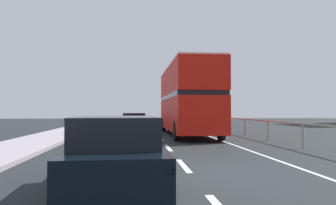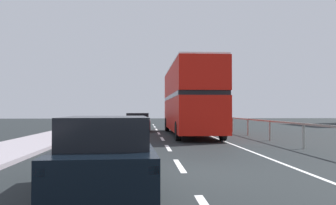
% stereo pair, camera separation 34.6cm
% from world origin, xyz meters
% --- Properties ---
extents(ground_plane, '(74.72, 120.00, 0.10)m').
position_xyz_m(ground_plane, '(0.00, 0.00, -0.05)').
color(ground_plane, black).
extents(lane_paint_markings, '(3.21, 46.00, 0.01)m').
position_xyz_m(lane_paint_markings, '(1.81, 8.69, 0.00)').
color(lane_paint_markings, silver).
rests_on(lane_paint_markings, ground).
extents(bridge_side_railing, '(0.10, 42.00, 1.05)m').
position_xyz_m(bridge_side_railing, '(5.49, 9.00, 0.86)').
color(bridge_side_railing, gray).
rests_on(bridge_side_railing, ground).
extents(double_decker_bus_red, '(2.65, 11.41, 4.36)m').
position_xyz_m(double_decker_bus_red, '(1.91, 13.41, 2.33)').
color(double_decker_bus_red, red).
rests_on(double_decker_bus_red, ground).
extents(hatchback_car_near, '(2.02, 4.51, 1.44)m').
position_xyz_m(hatchback_car_near, '(-1.76, -1.45, 0.69)').
color(hatchback_car_near, black).
rests_on(hatchback_car_near, ground).
extents(sedan_car_ahead, '(1.94, 4.27, 1.37)m').
position_xyz_m(sedan_car_ahead, '(-1.45, 17.98, 0.66)').
color(sedan_car_ahead, maroon).
rests_on(sedan_car_ahead, ground).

